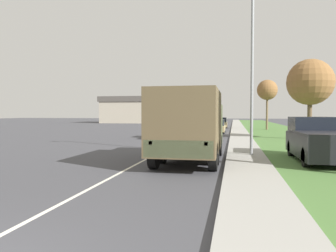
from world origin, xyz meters
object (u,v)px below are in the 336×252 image
Objects in this scene: military_truck at (190,124)px; lamp_post at (248,52)px; car_nearest_ahead at (167,129)px; car_second_ahead at (217,127)px; car_third_ahead at (220,123)px; pickup_truck at (319,140)px.

lamp_post is at bearing 41.98° from military_truck.
military_truck is 1.42× the size of car_nearest_ahead.
lamp_post is (2.45, -19.49, 4.38)m from car_second_ahead.
pickup_truck is at bearing -80.19° from car_third_ahead.
car_second_ahead is 20.99m from pickup_truck.
pickup_truck is 5.15m from lamp_post.
car_second_ahead is (3.74, 8.53, -0.13)m from car_nearest_ahead.
car_second_ahead is at bearing 97.15° from lamp_post.
lamp_post is (2.54, -31.32, 4.35)m from car_third_ahead.
car_third_ahead is 0.51× the size of lamp_post.
lamp_post is (-3.01, 0.77, 4.11)m from pickup_truck.
car_third_ahead is at bearing 90.09° from military_truck.
car_third_ahead reaches higher than car_second_ahead.
lamp_post is at bearing 165.60° from pickup_truck.
car_third_ahead is 31.72m from lamp_post.
military_truck reaches higher than car_second_ahead.
pickup_truck reaches higher than car_third_ahead.
military_truck reaches higher than pickup_truck.
pickup_truck reaches higher than car_nearest_ahead.
car_nearest_ahead is 0.97× the size of car_second_ahead.
car_nearest_ahead is at bearing 119.43° from lamp_post.
car_nearest_ahead is at bearing -100.15° from car_third_ahead.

